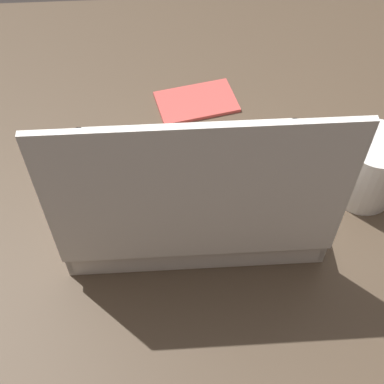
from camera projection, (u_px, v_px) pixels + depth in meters
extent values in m
plane|color=#2D2826|center=(171.00, 347.00, 1.41)|extent=(8.00, 8.00, 0.00)
cube|color=#4C3D2D|center=(158.00, 177.00, 0.85)|extent=(1.24, 0.95, 0.03)
cylinder|color=#4C3D2D|center=(376.00, 128.00, 1.42)|extent=(0.06, 0.06, 0.69)
cube|color=silver|center=(192.00, 200.00, 0.80)|extent=(0.35, 0.23, 0.01)
cube|color=white|center=(188.00, 134.00, 0.85)|extent=(0.35, 0.01, 0.04)
cube|color=white|center=(197.00, 256.00, 0.71)|extent=(0.35, 0.01, 0.04)
cube|color=white|center=(307.00, 184.00, 0.78)|extent=(0.01, 0.23, 0.04)
cube|color=white|center=(76.00, 195.00, 0.77)|extent=(0.01, 0.23, 0.04)
cube|color=white|center=(198.00, 199.00, 0.60)|extent=(0.35, 0.01, 0.23)
torus|color=pink|center=(273.00, 165.00, 0.83)|extent=(0.06, 0.06, 0.02)
ellipsoid|color=#9E6633|center=(232.00, 161.00, 0.82)|extent=(0.06, 0.06, 0.03)
torus|color=#9E6633|center=(189.00, 168.00, 0.82)|extent=(0.06, 0.06, 0.02)
torus|color=tan|center=(145.00, 167.00, 0.82)|extent=(0.06, 0.06, 0.02)
ellipsoid|color=pink|center=(104.00, 168.00, 0.81)|extent=(0.06, 0.06, 0.03)
torus|color=#381E11|center=(285.00, 218.00, 0.76)|extent=(0.06, 0.06, 0.01)
torus|color=#B77A38|center=(241.00, 224.00, 0.76)|extent=(0.06, 0.06, 0.02)
torus|color=#B77A38|center=(195.00, 224.00, 0.76)|extent=(0.06, 0.06, 0.01)
torus|color=#381E11|center=(149.00, 226.00, 0.75)|extent=(0.06, 0.06, 0.02)
torus|color=pink|center=(102.00, 229.00, 0.75)|extent=(0.06, 0.06, 0.01)
cylinder|color=white|center=(370.00, 168.00, 0.77)|extent=(0.09, 0.09, 0.11)
cylinder|color=black|center=(379.00, 145.00, 0.73)|extent=(0.08, 0.08, 0.01)
cube|color=#CC4C47|center=(196.00, 102.00, 0.93)|extent=(0.15, 0.11, 0.01)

